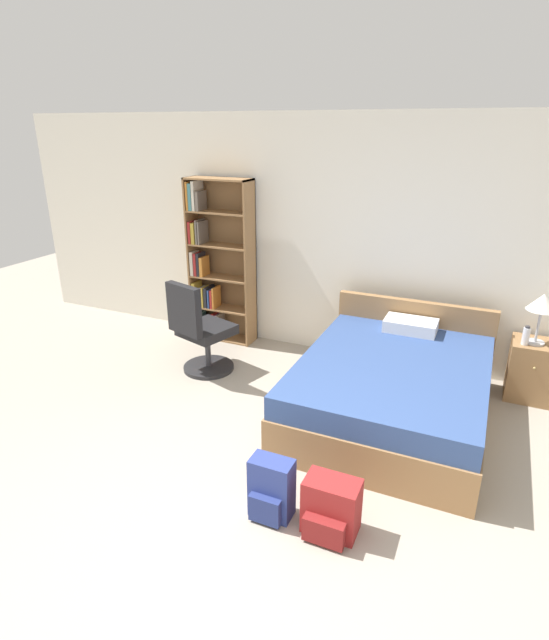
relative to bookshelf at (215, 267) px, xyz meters
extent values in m
plane|color=#A39989|center=(1.75, -3.02, -0.89)|extent=(14.00, 14.00, 0.00)
cube|color=silver|center=(1.75, 0.21, 0.41)|extent=(9.00, 0.06, 2.60)
cube|color=olive|center=(-0.28, -0.01, 0.07)|extent=(0.02, 0.28, 1.92)
cube|color=olive|center=(0.48, -0.01, 0.07)|extent=(0.02, 0.28, 1.92)
cube|color=brown|center=(0.10, 0.12, 0.07)|extent=(0.78, 0.01, 1.92)
cube|color=olive|center=(0.10, -0.01, -0.88)|extent=(0.74, 0.26, 0.02)
cube|color=black|center=(-0.24, -0.06, -0.72)|extent=(0.03, 0.16, 0.29)
cube|color=teal|center=(-0.20, -0.04, -0.73)|extent=(0.03, 0.19, 0.28)
cube|color=black|center=(-0.16, -0.03, -0.75)|extent=(0.04, 0.21, 0.23)
cube|color=black|center=(-0.11, -0.06, -0.74)|extent=(0.04, 0.15, 0.25)
cube|color=orange|center=(-0.06, -0.04, -0.75)|extent=(0.03, 0.18, 0.24)
cube|color=maroon|center=(-0.02, -0.04, -0.72)|extent=(0.04, 0.19, 0.29)
cube|color=#7A387F|center=(0.03, -0.03, -0.73)|extent=(0.02, 0.20, 0.28)
cube|color=#665B51|center=(0.07, -0.04, -0.72)|extent=(0.03, 0.18, 0.30)
cube|color=olive|center=(0.10, -0.01, -0.49)|extent=(0.74, 0.26, 0.02)
cube|color=gold|center=(-0.24, -0.05, -0.34)|extent=(0.04, 0.18, 0.29)
cube|color=beige|center=(-0.19, -0.04, -0.37)|extent=(0.03, 0.20, 0.22)
cube|color=#7A387F|center=(-0.15, -0.03, -0.37)|extent=(0.03, 0.21, 0.22)
cube|color=gold|center=(-0.12, -0.05, -0.36)|extent=(0.02, 0.17, 0.24)
cube|color=black|center=(-0.08, -0.03, -0.36)|extent=(0.04, 0.21, 0.24)
cube|color=navy|center=(-0.03, -0.05, -0.37)|extent=(0.02, 0.17, 0.23)
cube|color=maroon|center=(0.00, -0.03, -0.37)|extent=(0.03, 0.22, 0.23)
cube|color=orange|center=(0.03, -0.05, -0.35)|extent=(0.02, 0.18, 0.26)
cube|color=olive|center=(0.10, -0.01, -0.11)|extent=(0.74, 0.26, 0.02)
cube|color=beige|center=(-0.24, -0.06, 0.04)|extent=(0.04, 0.16, 0.28)
cube|color=maroon|center=(-0.19, -0.06, 0.03)|extent=(0.03, 0.16, 0.27)
cube|color=black|center=(-0.15, -0.05, 0.04)|extent=(0.03, 0.17, 0.27)
cube|color=orange|center=(-0.11, -0.05, 0.01)|extent=(0.04, 0.18, 0.23)
cube|color=olive|center=(0.10, -0.01, 0.27)|extent=(0.74, 0.26, 0.02)
cube|color=maroon|center=(-0.25, -0.03, 0.41)|extent=(0.03, 0.21, 0.25)
cube|color=gold|center=(-0.20, -0.06, 0.40)|extent=(0.04, 0.15, 0.24)
cube|color=#665B51|center=(-0.15, -0.03, 0.42)|extent=(0.02, 0.21, 0.28)
cube|color=#665B51|center=(-0.12, -0.03, 0.41)|extent=(0.02, 0.21, 0.26)
cube|color=olive|center=(0.10, -0.01, 0.66)|extent=(0.74, 0.26, 0.02)
cube|color=orange|center=(-0.25, -0.03, 0.82)|extent=(0.03, 0.21, 0.31)
cube|color=teal|center=(-0.21, -0.05, 0.82)|extent=(0.04, 0.17, 0.30)
cube|color=beige|center=(-0.17, -0.03, 0.83)|extent=(0.03, 0.22, 0.33)
cube|color=#665B51|center=(-0.12, -0.04, 0.77)|extent=(0.04, 0.19, 0.22)
cube|color=olive|center=(0.10, -0.01, 1.02)|extent=(0.78, 0.28, 0.02)
cube|color=olive|center=(2.35, -1.00, -0.71)|extent=(1.57, 2.02, 0.36)
cube|color=#334C84|center=(2.35, -1.00, -0.43)|extent=(1.54, 1.98, 0.20)
cube|color=olive|center=(2.35, -0.02, -0.48)|extent=(1.57, 0.08, 0.81)
cube|color=white|center=(2.35, -0.23, -0.27)|extent=(0.50, 0.30, 0.12)
cylinder|color=#232326|center=(0.37, -0.82, -0.87)|extent=(0.54, 0.54, 0.04)
cylinder|color=#333338|center=(0.37, -0.82, -0.66)|extent=(0.06, 0.06, 0.37)
cube|color=black|center=(0.37, -0.82, -0.43)|extent=(0.60, 0.60, 0.10)
cube|color=black|center=(0.29, -1.09, -0.13)|extent=(0.44, 0.20, 0.51)
cube|color=olive|center=(3.49, -0.07, -0.60)|extent=(0.41, 0.39, 0.58)
sphere|color=tan|center=(3.49, -0.28, -0.48)|extent=(0.02, 0.02, 0.02)
cylinder|color=#B2B2B7|center=(3.46, -0.10, -0.30)|extent=(0.17, 0.17, 0.02)
cylinder|color=#B2B2B7|center=(3.46, -0.10, -0.14)|extent=(0.02, 0.02, 0.31)
cone|color=silver|center=(3.46, -0.10, 0.09)|extent=(0.27, 0.27, 0.15)
cylinder|color=silver|center=(3.38, -0.17, -0.23)|extent=(0.06, 0.06, 0.16)
cylinder|color=#2D2D33|center=(3.38, -0.17, -0.14)|extent=(0.04, 0.04, 0.02)
cube|color=maroon|center=(2.29, -2.47, -0.70)|extent=(0.35, 0.21, 0.38)
cube|color=maroon|center=(2.29, -2.62, -0.78)|extent=(0.27, 0.07, 0.17)
cube|color=navy|center=(1.88, -2.50, -0.67)|extent=(0.29, 0.16, 0.43)
cube|color=navy|center=(1.88, -2.61, -0.77)|extent=(0.22, 0.06, 0.19)
camera|label=1|loc=(2.99, -4.94, 1.57)|focal=28.00mm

